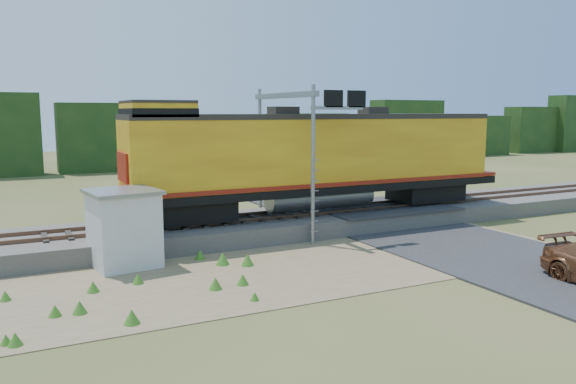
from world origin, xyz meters
TOP-DOWN VIEW (x-y plane):
  - ground at (0.00, 0.00)m, footprint 140.00×140.00m
  - ballast at (0.00, 6.00)m, footprint 70.00×5.00m
  - rails at (0.00, 6.00)m, footprint 70.00×1.54m
  - dirt_shoulder at (-2.00, 0.50)m, footprint 26.00×8.00m
  - road at (7.00, 0.74)m, footprint 7.00×66.00m
  - tree_line_north at (0.00, 38.00)m, footprint 130.00×3.00m
  - weed_clumps at (-3.50, 0.10)m, footprint 15.00×6.20m
  - locomotive at (3.20, 6.00)m, footprint 20.18×3.08m
  - shed at (-6.42, 3.24)m, footprint 2.72×2.72m
  - signal_gantry at (1.86, 5.34)m, footprint 2.71×6.20m

SIDE VIEW (x-z plane):
  - ground at x=0.00m, z-range 0.00..0.00m
  - weed_clumps at x=-3.50m, z-range -0.28..0.28m
  - dirt_shoulder at x=-2.00m, z-range 0.00..0.03m
  - road at x=7.00m, z-range -0.34..0.52m
  - ballast at x=0.00m, z-range 0.00..0.80m
  - rails at x=0.00m, z-range 0.80..0.96m
  - shed at x=-6.42m, z-range 0.02..2.89m
  - tree_line_north at x=0.00m, z-range -0.18..6.32m
  - locomotive at x=3.20m, z-range 0.93..6.13m
  - signal_gantry at x=1.86m, z-range 1.73..8.57m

